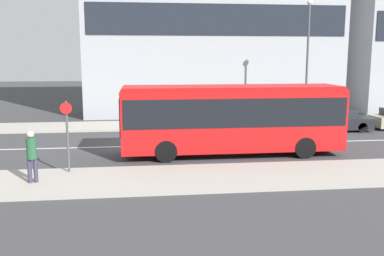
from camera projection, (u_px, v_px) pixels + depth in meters
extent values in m
plane|color=#3A3A3D|center=(142.00, 146.00, 21.77)|extent=(120.00, 120.00, 0.00)
cube|color=#A39E93|center=(143.00, 180.00, 15.64)|extent=(44.00, 3.50, 0.13)
cube|color=#A39E93|center=(142.00, 125.00, 27.88)|extent=(44.00, 3.50, 0.13)
cube|color=silver|center=(142.00, 146.00, 21.77)|extent=(41.80, 0.16, 0.01)
cube|color=#1E232D|center=(220.00, 20.00, 30.54)|extent=(18.87, 0.08, 2.20)
cube|color=red|center=(232.00, 119.00, 19.68)|extent=(10.04, 2.50, 2.74)
cube|color=black|center=(232.00, 110.00, 19.61)|extent=(9.84, 2.53, 1.26)
cube|color=red|center=(232.00, 87.00, 19.44)|extent=(9.89, 2.30, 0.14)
cube|color=black|center=(121.00, 115.00, 19.04)|extent=(0.05, 2.20, 1.65)
cube|color=yellow|center=(120.00, 95.00, 18.89)|extent=(0.04, 1.75, 0.32)
cylinder|color=black|center=(166.00, 151.00, 18.39)|extent=(0.96, 0.28, 0.96)
cylinder|color=black|center=(163.00, 141.00, 20.62)|extent=(0.96, 0.28, 0.96)
cylinder|color=black|center=(305.00, 148.00, 19.13)|extent=(0.96, 0.28, 0.96)
cylinder|color=black|center=(288.00, 138.00, 21.36)|extent=(0.96, 0.28, 0.96)
cube|color=black|center=(336.00, 123.00, 26.28)|extent=(4.00, 1.89, 0.68)
cube|color=#21262B|center=(335.00, 114.00, 26.18)|extent=(2.20, 1.67, 0.44)
cylinder|color=black|center=(362.00, 128.00, 25.62)|extent=(0.60, 0.18, 0.60)
cylinder|color=black|center=(349.00, 123.00, 27.30)|extent=(0.60, 0.18, 0.60)
cylinder|color=black|center=(323.00, 128.00, 25.33)|extent=(0.60, 0.18, 0.60)
cylinder|color=black|center=(311.00, 124.00, 27.01)|extent=(0.60, 0.18, 0.60)
cylinder|color=black|center=(378.00, 122.00, 27.78)|extent=(0.60, 0.18, 0.60)
cylinder|color=#383347|center=(30.00, 171.00, 14.96)|extent=(0.15, 0.15, 0.85)
cylinder|color=#383347|center=(36.00, 170.00, 15.03)|extent=(0.15, 0.15, 0.85)
cylinder|color=#235638|center=(31.00, 148.00, 14.86)|extent=(0.34, 0.34, 0.74)
sphere|color=beige|center=(30.00, 134.00, 14.78)|extent=(0.24, 0.24, 0.24)
cylinder|color=#4C4C51|center=(68.00, 137.00, 16.24)|extent=(0.09, 0.09, 2.74)
cylinder|color=red|center=(66.00, 108.00, 16.00)|extent=(0.44, 0.03, 0.44)
cylinder|color=#4C4C51|center=(307.00, 66.00, 27.37)|extent=(0.14, 0.14, 7.61)
sphere|color=silver|center=(310.00, 2.00, 26.72)|extent=(0.36, 0.36, 0.36)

